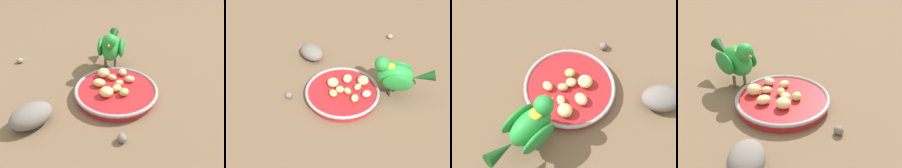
{
  "view_description": "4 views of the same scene",
  "coord_description": "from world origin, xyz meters",
  "views": [
    {
      "loc": [
        -0.49,
        0.12,
        0.37
      ],
      "look_at": [
        -0.04,
        0.02,
        0.05
      ],
      "focal_mm": 33.29,
      "sensor_mm": 36.0,
      "label": 1
    },
    {
      "loc": [
        -0.16,
        -0.63,
        0.63
      ],
      "look_at": [
        -0.03,
        -0.01,
        0.06
      ],
      "focal_mm": 44.52,
      "sensor_mm": 36.0,
      "label": 2
    },
    {
      "loc": [
        0.38,
        0.18,
        0.75
      ],
      "look_at": [
        -0.01,
        -0.01,
        0.04
      ],
      "focal_mm": 52.43,
      "sensor_mm": 36.0,
      "label": 3
    },
    {
      "loc": [
        -0.43,
        0.59,
        0.48
      ],
      "look_at": [
        -0.04,
        -0.01,
        0.06
      ],
      "focal_mm": 54.1,
      "sensor_mm": 36.0,
      "label": 4
    }
  ],
  "objects": [
    {
      "name": "ground_plane",
      "position": [
        0.0,
        0.0,
        0.0
      ],
      "size": [
        4.0,
        4.0,
        0.0
      ],
      "primitive_type": "plane",
      "color": "brown"
    },
    {
      "name": "feeding_bowl",
      "position": [
        -0.02,
        -0.0,
        0.01
      ],
      "size": [
        0.24,
        0.24,
        0.03
      ],
      "color": "#AD1E23",
      "rests_on": "ground_plane"
    },
    {
      "name": "apple_piece_0",
      "position": [
        -0.04,
        0.03,
        0.03
      ],
      "size": [
        0.04,
        0.04,
        0.03
      ],
      "primitive_type": "ellipsoid",
      "rotation": [
        0.0,
        0.0,
        1.36
      ],
      "color": "#E5C67F",
      "rests_on": "feeding_bowl"
    },
    {
      "name": "apple_piece_1",
      "position": [
        -0.03,
        -0.0,
        0.03
      ],
      "size": [
        0.04,
        0.04,
        0.02
      ],
      "primitive_type": "ellipsoid",
      "rotation": [
        0.0,
        0.0,
        2.05
      ],
      "color": "#E5C67F",
      "rests_on": "feeding_bowl"
    },
    {
      "name": "apple_piece_2",
      "position": [
        -0.05,
        -0.01,
        0.03
      ],
      "size": [
        0.03,
        0.04,
        0.02
      ],
      "primitive_type": "ellipsoid",
      "rotation": [
        0.0,
        0.0,
        5.18
      ],
      "color": "#B2CC66",
      "rests_on": "feeding_bowl"
    },
    {
      "name": "apple_piece_3",
      "position": [
        -0.01,
        -0.01,
        0.03
      ],
      "size": [
        0.03,
        0.03,
        0.02
      ],
      "primitive_type": "ellipsoid",
      "rotation": [
        0.0,
        0.0,
        5.11
      ],
      "color": "tan",
      "rests_on": "feeding_bowl"
    },
    {
      "name": "apple_piece_4",
      "position": [
        0.05,
        0.02,
        0.03
      ],
      "size": [
        0.04,
        0.04,
        0.03
      ],
      "primitive_type": "ellipsoid",
      "rotation": [
        0.0,
        0.0,
        1.47
      ],
      "color": "#E5C67F",
      "rests_on": "feeding_bowl"
    },
    {
      "name": "apple_piece_5",
      "position": [
        0.01,
        0.04,
        0.03
      ],
      "size": [
        0.04,
        0.05,
        0.02
      ],
      "primitive_type": "ellipsoid",
      "rotation": [
        0.0,
        0.0,
        1.07
      ],
      "color": "#E5C67F",
      "rests_on": "feeding_bowl"
    },
    {
      "name": "apple_piece_6",
      "position": [
        0.05,
        -0.04,
        0.03
      ],
      "size": [
        0.04,
        0.03,
        0.02
      ],
      "primitive_type": "ellipsoid",
      "rotation": [
        0.0,
        0.0,
        0.31
      ],
      "color": "beige",
      "rests_on": "feeding_bowl"
    },
    {
      "name": "apple_piece_7",
      "position": [
        0.03,
        0.0,
        0.03
      ],
      "size": [
        0.03,
        0.03,
        0.02
      ],
      "primitive_type": "ellipsoid",
      "rotation": [
        0.0,
        0.0,
        3.87
      ],
      "color": "#E5C67F",
      "rests_on": "feeding_bowl"
    },
    {
      "name": "apple_piece_8",
      "position": [
        0.01,
        -0.05,
        0.03
      ],
      "size": [
        0.03,
        0.04,
        0.02
      ],
      "primitive_type": "ellipsoid",
      "rotation": [
        0.0,
        0.0,
        4.27
      ],
      "color": "#E5C67F",
      "rests_on": "feeding_bowl"
    },
    {
      "name": "parrot",
      "position": [
        0.15,
        -0.02,
        0.08
      ],
      "size": [
        0.2,
        0.12,
        0.14
      ],
      "rotation": [
        0.0,
        0.0,
        2.82
      ],
      "color": "#59544C",
      "rests_on": "ground_plane"
    },
    {
      "name": "rock_large",
      "position": [
        -0.09,
        0.23,
        0.03
      ],
      "size": [
        0.12,
        0.13,
        0.05
      ],
      "primitive_type": "ellipsoid",
      "rotation": [
        0.0,
        0.0,
        5.21
      ],
      "color": "slate",
      "rests_on": "ground_plane"
    },
    {
      "name": "pebble_0",
      "position": [
        -0.19,
        0.03,
        0.01
      ],
      "size": [
        0.03,
        0.03,
        0.02
      ],
      "primitive_type": "ellipsoid",
      "rotation": [
        0.0,
        0.0,
        2.93
      ],
      "color": "slate",
      "rests_on": "ground_plane"
    },
    {
      "name": "pebble_1",
      "position": [
        0.25,
        0.3,
        0.01
      ],
      "size": [
        0.03,
        0.03,
        0.02
      ],
      "primitive_type": "ellipsoid",
      "rotation": [
        0.0,
        0.0,
        2.11
      ],
      "color": "gray",
      "rests_on": "ground_plane"
    }
  ]
}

